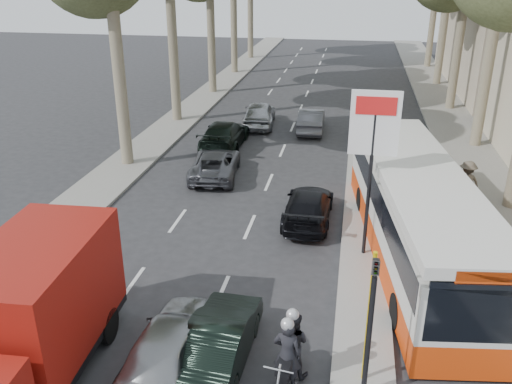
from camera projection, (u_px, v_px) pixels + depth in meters
ground at (236, 340)px, 14.11m from camera, size 120.00×120.00×0.00m
sidewalk_right at (447, 112)px, 35.28m from camera, size 3.20×70.00×0.12m
median_left at (212, 92)px, 40.75m from camera, size 2.40×64.00×0.12m
traffic_island at (363, 187)px, 23.49m from camera, size 1.50×26.00×0.16m
billboard at (372, 152)px, 16.64m from camera, size 1.50×12.10×5.60m
traffic_light_island at (372, 306)px, 11.24m from camera, size 0.16×0.41×3.60m
silver_hatchback at (172, 344)px, 12.86m from camera, size 1.88×4.27×1.43m
dark_hatchback at (220, 339)px, 13.14m from camera, size 1.47×3.96×1.29m
queue_car_a at (215, 164)px, 24.65m from camera, size 2.49×4.54×1.21m
queue_car_b at (308, 206)px, 20.34m from camera, size 1.76×4.25×1.23m
queue_car_c at (259, 114)px, 32.24m from camera, size 2.15×4.53×1.50m
queue_car_d at (311, 120)px, 31.22m from camera, size 1.53×4.10×1.34m
queue_car_e at (224, 135)px, 28.45m from camera, size 2.03×4.89×1.41m
red_truck at (28, 320)px, 12.05m from camera, size 2.66×6.28×3.29m
city_bus at (416, 212)px, 17.43m from camera, size 4.16×12.12×3.13m
motorcycle at (289, 351)px, 12.37m from camera, size 0.93×2.29×1.95m
pedestrian_far at (466, 183)px, 21.40m from camera, size 1.28×0.99×1.81m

